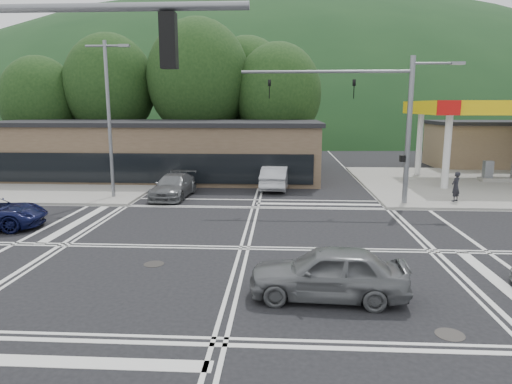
# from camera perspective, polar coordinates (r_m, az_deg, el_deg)

# --- Properties ---
(ground) EXTENTS (120.00, 120.00, 0.00)m
(ground) POSITION_cam_1_polar(r_m,az_deg,el_deg) (17.79, -1.46, -7.01)
(ground) COLOR black
(ground) RESTS_ON ground
(sidewalk_ne) EXTENTS (16.00, 16.00, 0.15)m
(sidewalk_ne) POSITION_cam_1_polar(r_m,az_deg,el_deg) (35.07, 26.02, 0.86)
(sidewalk_ne) COLOR gray
(sidewalk_ne) RESTS_ON ground
(sidewalk_nw) EXTENTS (16.00, 16.00, 0.15)m
(sidewalk_nw) POSITION_cam_1_polar(r_m,az_deg,el_deg) (36.26, -23.69, 1.34)
(sidewalk_nw) COLOR gray
(sidewalk_nw) RESTS_ON ground
(gas_station_canopy) EXTENTS (12.32, 8.34, 5.75)m
(gas_station_canopy) POSITION_cam_1_polar(r_m,az_deg,el_deg) (36.38, 29.00, 8.81)
(gas_station_canopy) COLOR silver
(gas_station_canopy) RESTS_ON ground
(convenience_store) EXTENTS (10.00, 6.00, 3.80)m
(convenience_store) POSITION_cam_1_polar(r_m,az_deg,el_deg) (45.96, 27.24, 5.15)
(convenience_store) COLOR #846B4F
(convenience_store) RESTS_ON ground
(commercial_row) EXTENTS (24.00, 8.00, 4.00)m
(commercial_row) POSITION_cam_1_polar(r_m,az_deg,el_deg) (35.33, -12.24, 4.93)
(commercial_row) COLOR brown
(commercial_row) RESTS_ON ground
(hill_north) EXTENTS (252.00, 126.00, 140.00)m
(hill_north) POSITION_cam_1_polar(r_m,az_deg,el_deg) (107.03, 2.54, 7.82)
(hill_north) COLOR #19381A
(hill_north) RESTS_ON ground
(tree_n_a) EXTENTS (8.00, 8.00, 11.75)m
(tree_n_a) POSITION_cam_1_polar(r_m,az_deg,el_deg) (43.73, -17.80, 12.48)
(tree_n_a) COLOR #382619
(tree_n_a) RESTS_ON ground
(tree_n_b) EXTENTS (9.00, 9.00, 12.98)m
(tree_n_b) POSITION_cam_1_polar(r_m,az_deg,el_deg) (41.62, -7.21, 13.91)
(tree_n_b) COLOR #382619
(tree_n_b) RESTS_ON ground
(tree_n_c) EXTENTS (7.60, 7.60, 10.87)m
(tree_n_c) POSITION_cam_1_polar(r_m,az_deg,el_deg) (40.90, 2.76, 12.22)
(tree_n_c) COLOR #382619
(tree_n_c) RESTS_ON ground
(tree_n_d) EXTENTS (6.80, 6.80, 9.76)m
(tree_n_d) POSITION_cam_1_polar(r_m,az_deg,el_deg) (45.27, -25.39, 10.25)
(tree_n_d) COLOR #382619
(tree_n_d) RESTS_ON ground
(tree_n_e) EXTENTS (8.40, 8.40, 11.98)m
(tree_n_e) POSITION_cam_1_polar(r_m,az_deg,el_deg) (45.05, -1.10, 12.92)
(tree_n_e) COLOR #382619
(tree_n_e) RESTS_ON ground
(streetlight_nw) EXTENTS (2.50, 0.25, 9.00)m
(streetlight_nw) POSITION_cam_1_polar(r_m,az_deg,el_deg) (27.70, -17.82, 9.46)
(streetlight_nw) COLOR slate
(streetlight_nw) RESTS_ON ground
(signal_mast_ne) EXTENTS (11.65, 0.30, 8.00)m
(signal_mast_ne) POSITION_cam_1_polar(r_m,az_deg,el_deg) (25.69, 15.93, 9.55)
(signal_mast_ne) COLOR slate
(signal_mast_ne) RESTS_ON ground
(car_grey_center) EXTENTS (4.57, 2.05, 1.53)m
(car_grey_center) POSITION_cam_1_polar(r_m,az_deg,el_deg) (13.30, 8.99, -9.91)
(car_grey_center) COLOR slate
(car_grey_center) RESTS_ON ground
(car_queue_a) EXTENTS (2.00, 4.85, 1.56)m
(car_queue_a) POSITION_cam_1_polar(r_m,az_deg,el_deg) (30.13, 2.45, 1.86)
(car_queue_a) COLOR #A5A7AC
(car_queue_a) RESTS_ON ground
(car_queue_b) EXTENTS (2.48, 5.08, 1.67)m
(car_queue_b) POSITION_cam_1_polar(r_m,az_deg,el_deg) (37.05, 2.61, 3.61)
(car_queue_b) COLOR silver
(car_queue_b) RESTS_ON ground
(car_northbound) EXTENTS (2.24, 4.90, 1.39)m
(car_northbound) POSITION_cam_1_polar(r_m,az_deg,el_deg) (27.72, -10.27, 0.74)
(car_northbound) COLOR #5A5D5F
(car_northbound) RESTS_ON ground
(pedestrian) EXTENTS (0.72, 0.71, 1.68)m
(pedestrian) POSITION_cam_1_polar(r_m,az_deg,el_deg) (27.75, 23.69, 0.63)
(pedestrian) COLOR black
(pedestrian) RESTS_ON sidewalk_ne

